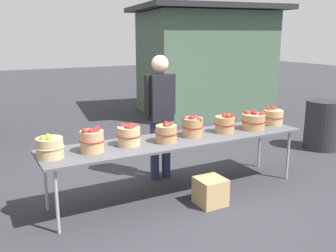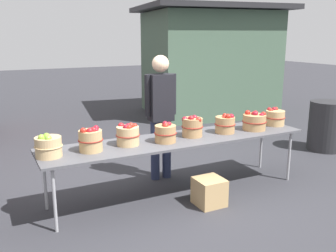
% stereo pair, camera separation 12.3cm
% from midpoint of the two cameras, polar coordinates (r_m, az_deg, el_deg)
% --- Properties ---
extents(ground_plane, '(40.00, 40.00, 0.00)m').
position_cam_midpoint_polar(ground_plane, '(5.06, 0.93, -10.10)').
color(ground_plane, '#2D2D33').
extents(market_table, '(3.50, 0.76, 0.75)m').
position_cam_midpoint_polar(market_table, '(4.82, 0.96, -2.27)').
color(market_table, '#4C4C51').
rests_on(market_table, ground).
extents(apple_basket_green_0, '(0.30, 0.30, 0.27)m').
position_cam_midpoint_polar(apple_basket_green_0, '(4.25, -18.26, -3.05)').
color(apple_basket_green_0, tan).
rests_on(apple_basket_green_0, market_table).
extents(apple_basket_red_0, '(0.28, 0.28, 0.29)m').
position_cam_midpoint_polar(apple_basket_red_0, '(4.33, -12.20, -2.11)').
color(apple_basket_red_0, tan).
rests_on(apple_basket_red_0, market_table).
extents(apple_basket_red_1, '(0.29, 0.29, 0.28)m').
position_cam_midpoint_polar(apple_basket_red_1, '(4.52, -6.70, -1.37)').
color(apple_basket_red_1, tan).
rests_on(apple_basket_red_1, market_table).
extents(apple_basket_red_2, '(0.28, 0.28, 0.26)m').
position_cam_midpoint_polar(apple_basket_red_2, '(4.63, -1.00, -1.01)').
color(apple_basket_red_2, '#A87F51').
rests_on(apple_basket_red_2, market_table).
extents(apple_basket_red_3, '(0.28, 0.28, 0.29)m').
position_cam_midpoint_polar(apple_basket_red_3, '(4.89, 3.01, -0.05)').
color(apple_basket_red_3, '#A87F51').
rests_on(apple_basket_red_3, market_table).
extents(apple_basket_red_4, '(0.28, 0.28, 0.27)m').
position_cam_midpoint_polar(apple_basket_red_4, '(5.13, 7.93, 0.39)').
color(apple_basket_red_4, '#A87F51').
rests_on(apple_basket_red_4, market_table).
extents(apple_basket_red_5, '(0.34, 0.34, 0.27)m').
position_cam_midpoint_polar(apple_basket_red_5, '(5.38, 12.17, 0.76)').
color(apple_basket_red_5, '#A87F51').
rests_on(apple_basket_red_5, market_table).
extents(apple_basket_red_6, '(0.29, 0.29, 0.26)m').
position_cam_midpoint_polar(apple_basket_red_6, '(5.73, 15.05, 1.36)').
color(apple_basket_red_6, tan).
rests_on(apple_basket_red_6, market_table).
extents(vendor_adult, '(0.47, 0.25, 1.77)m').
position_cam_midpoint_polar(vendor_adult, '(5.28, -1.86, 2.75)').
color(vendor_adult, '#262D4C').
rests_on(vendor_adult, ground).
extents(food_kiosk, '(3.90, 3.39, 2.74)m').
position_cam_midpoint_polar(food_kiosk, '(10.03, 5.02, 9.86)').
color(food_kiosk, '#47604C').
rests_on(food_kiosk, ground).
extents(trash_barrel, '(0.63, 0.63, 0.89)m').
position_cam_midpoint_polar(trash_barrel, '(7.38, 21.90, 0.15)').
color(trash_barrel, '#262628').
rests_on(trash_barrel, ground).
extents(produce_crate, '(0.34, 0.34, 0.34)m').
position_cam_midpoint_polar(produce_crate, '(4.72, 5.68, -9.81)').
color(produce_crate, tan).
rests_on(produce_crate, ground).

